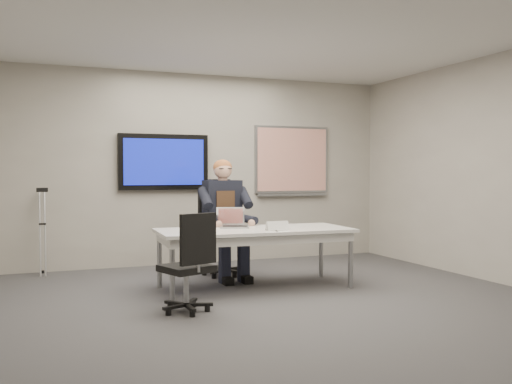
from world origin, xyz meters
name	(u,v)px	position (x,y,z in m)	size (l,w,h in m)	color
floor	(278,307)	(0.00, 0.00, 0.00)	(6.00, 6.00, 0.02)	#3D3D40
ceiling	(278,25)	(0.00, 0.00, 2.80)	(6.00, 6.00, 0.02)	silver
wall_back	(196,169)	(0.00, 3.00, 1.40)	(6.00, 0.02, 2.80)	#9C978D
wall_right	(509,168)	(3.00, 0.00, 1.40)	(0.02, 6.00, 2.80)	#9C978D
conference_table	(255,236)	(0.14, 0.99, 0.61)	(2.28, 1.02, 0.69)	white
tv_display	(164,162)	(-0.50, 2.95, 1.50)	(1.30, 0.09, 0.80)	black
whiteboard	(292,161)	(1.55, 2.97, 1.53)	(1.25, 0.08, 1.10)	gray
office_chair_far	(220,249)	(0.02, 1.93, 0.34)	(0.61, 0.61, 1.09)	black
office_chair_near	(189,282)	(-0.88, 0.11, 0.30)	(0.59, 0.59, 0.97)	black
seated_person	(227,231)	(0.03, 1.66, 0.61)	(0.48, 0.83, 1.52)	#1E2133
crutch	(42,230)	(-2.15, 2.79, 0.59)	(0.16, 0.33, 1.18)	#B3B6BC
laptop	(233,222)	(-0.04, 1.25, 0.75)	(0.40, 0.41, 0.24)	#ADADAF
name_tent	(277,226)	(0.31, 0.72, 0.75)	(0.27, 0.07, 0.11)	white
pen	(276,231)	(0.26, 0.64, 0.70)	(0.01, 0.01, 0.14)	black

